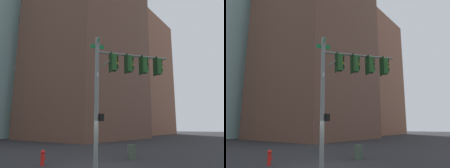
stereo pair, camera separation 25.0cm
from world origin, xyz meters
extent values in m
plane|color=#262628|center=(0.00, 0.00, 0.00)|extent=(200.00, 200.00, 0.00)
cylinder|color=slate|center=(-0.29, -0.19, 3.67)|extent=(0.25, 0.25, 7.35)
cylinder|color=slate|center=(1.53, -1.53, 6.47)|extent=(3.71, 2.79, 0.12)
cylinder|color=slate|center=(0.37, -0.67, 6.02)|extent=(0.88, 0.68, 0.75)
cube|color=#0F6B33|center=(-0.29, -0.19, 7.10)|extent=(0.59, 0.78, 0.24)
cube|color=#0F6B33|center=(-0.29, -0.19, 6.80)|extent=(0.67, 0.51, 0.24)
cube|color=white|center=(-0.29, -0.19, 5.06)|extent=(0.29, 0.38, 0.24)
cube|color=#1E4C1E|center=(0.51, -0.77, 5.91)|extent=(0.48, 0.48, 1.00)
cube|color=black|center=(0.35, -0.66, 5.91)|extent=(0.36, 0.46, 1.16)
sphere|color=#470A07|center=(0.67, -0.90, 6.21)|extent=(0.20, 0.20, 0.20)
cylinder|color=#1E4C1E|center=(0.72, -0.93, 6.30)|extent=(0.17, 0.21, 0.23)
sphere|color=#F29E0C|center=(0.67, -0.90, 5.91)|extent=(0.20, 0.20, 0.20)
cylinder|color=#1E4C1E|center=(0.72, -0.93, 6.00)|extent=(0.17, 0.21, 0.23)
sphere|color=#0A3819|center=(0.67, -0.90, 5.61)|extent=(0.20, 0.20, 0.20)
cylinder|color=#1E4C1E|center=(0.72, -0.93, 5.70)|extent=(0.17, 0.21, 0.23)
cube|color=#1E4C1E|center=(1.30, -1.36, 5.91)|extent=(0.48, 0.48, 1.00)
cube|color=black|center=(1.14, -1.25, 5.91)|extent=(0.36, 0.46, 1.16)
sphere|color=#470A07|center=(1.46, -1.48, 6.21)|extent=(0.20, 0.20, 0.20)
cylinder|color=#1E4C1E|center=(1.51, -1.52, 6.30)|extent=(0.17, 0.21, 0.23)
sphere|color=#F29E0C|center=(1.46, -1.48, 5.91)|extent=(0.20, 0.20, 0.20)
cylinder|color=#1E4C1E|center=(1.51, -1.52, 6.00)|extent=(0.17, 0.21, 0.23)
sphere|color=#0A3819|center=(1.46, -1.48, 5.61)|extent=(0.20, 0.20, 0.20)
cylinder|color=#1E4C1E|center=(1.51, -1.52, 5.70)|extent=(0.17, 0.21, 0.23)
cube|color=#1E4C1E|center=(2.09, -1.94, 5.91)|extent=(0.48, 0.48, 1.00)
cube|color=black|center=(1.94, -1.83, 5.91)|extent=(0.36, 0.46, 1.16)
sphere|color=#470A07|center=(2.25, -2.07, 6.21)|extent=(0.20, 0.20, 0.20)
cylinder|color=#1E4C1E|center=(2.31, -2.10, 6.30)|extent=(0.17, 0.21, 0.23)
sphere|color=#4C330A|center=(2.25, -2.07, 5.91)|extent=(0.20, 0.20, 0.20)
cylinder|color=#1E4C1E|center=(2.31, -2.10, 6.00)|extent=(0.17, 0.21, 0.23)
sphere|color=green|center=(2.25, -2.07, 5.61)|extent=(0.20, 0.20, 0.20)
cylinder|color=#1E4C1E|center=(2.31, -2.10, 5.70)|extent=(0.17, 0.21, 0.23)
cube|color=#1E4C1E|center=(2.88, -2.53, 5.91)|extent=(0.48, 0.48, 1.00)
cube|color=black|center=(2.73, -2.42, 5.91)|extent=(0.36, 0.46, 1.16)
sphere|color=#470A07|center=(3.04, -2.65, 6.21)|extent=(0.20, 0.20, 0.20)
cylinder|color=#1E4C1E|center=(3.10, -2.69, 6.30)|extent=(0.17, 0.21, 0.23)
sphere|color=#F29E0C|center=(3.04, -2.65, 5.91)|extent=(0.20, 0.20, 0.20)
cylinder|color=#1E4C1E|center=(3.10, -2.69, 6.00)|extent=(0.17, 0.21, 0.23)
sphere|color=#0A3819|center=(3.04, -2.65, 5.61)|extent=(0.20, 0.20, 0.20)
cylinder|color=#1E4C1E|center=(3.10, -2.69, 5.70)|extent=(0.17, 0.21, 0.23)
cube|color=black|center=(-0.06, -0.35, 2.69)|extent=(0.42, 0.44, 0.40)
cube|color=#EA5914|center=(0.04, -0.43, 2.69)|extent=(0.17, 0.21, 0.28)
cylinder|color=red|center=(-1.32, 2.94, 0.33)|extent=(0.22, 0.22, 0.65)
sphere|color=red|center=(-1.32, 2.94, 0.74)|extent=(0.26, 0.26, 0.26)
cylinder|color=red|center=(-1.16, 2.94, 0.36)|extent=(0.10, 0.09, 0.09)
cylinder|color=#384738|center=(4.02, 0.23, 0.47)|extent=(0.56, 0.56, 0.95)
cube|color=brown|center=(20.41, 20.41, 18.86)|extent=(19.13, 18.16, 37.72)
cube|color=brown|center=(46.67, 25.17, 17.64)|extent=(22.18, 17.24, 35.28)
cube|color=#9EC6C1|center=(16.13, 45.68, 31.98)|extent=(33.25, 25.97, 63.95)
camera|label=1|loc=(-9.27, -7.93, 2.18)|focal=34.28mm
camera|label=2|loc=(-9.12, -8.12, 2.18)|focal=34.28mm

